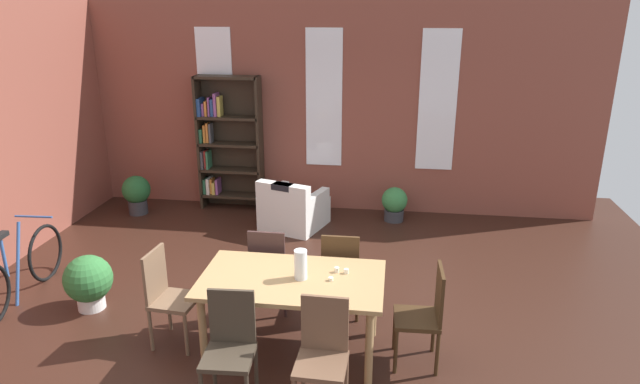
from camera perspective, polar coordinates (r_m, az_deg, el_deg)
ground_plane at (r=5.67m, az=-4.62°, el=-14.42°), size 9.46×9.46×0.00m
back_wall_brick at (r=8.52m, az=0.47°, el=8.64°), size 8.24×0.12×3.18m
window_pane_0 at (r=8.81m, az=-10.70°, el=9.70°), size 0.55×0.02×2.07m
window_pane_1 at (r=8.43m, az=0.41°, el=9.62°), size 0.55×0.02×2.07m
window_pane_2 at (r=8.38m, az=12.09°, el=9.15°), size 0.55×0.02×2.07m
dining_table at (r=5.06m, az=-2.92°, el=-9.77°), size 1.66×0.95×0.78m
vase_on_table at (r=4.94m, az=-2.01°, el=-7.51°), size 0.12×0.12×0.28m
tealight_candle_0 at (r=5.09m, az=2.74°, el=-8.18°), size 0.04×0.04×0.04m
tealight_candle_1 at (r=5.10m, az=1.76°, el=-8.05°), size 0.04×0.04×0.05m
tealight_candle_2 at (r=4.96m, az=1.13°, el=-8.99°), size 0.04×0.04×0.03m
dining_chair_far_right at (r=5.71m, az=2.17°, el=-8.18°), size 0.41×0.41×0.95m
dining_chair_head_left at (r=5.48m, az=-15.50°, el=-10.14°), size 0.43×0.43×0.95m
dining_chair_near_right at (r=4.51m, az=0.26°, el=-16.28°), size 0.41×0.41×0.95m
dining_chair_far_left at (r=5.82m, az=-5.23°, el=-7.69°), size 0.40×0.40×0.95m
dining_chair_head_right at (r=5.09m, az=10.86°, el=-12.20°), size 0.41×0.41×0.95m
dining_chair_near_left at (r=4.65m, az=-9.29°, el=-15.34°), size 0.42×0.42×0.95m
bookshelf_tall at (r=8.73m, az=-9.72°, el=5.09°), size 0.99×0.30×2.09m
armchair_white at (r=8.02m, az=-2.84°, el=-1.82°), size 1.01×1.01×0.75m
bicycle_second at (r=6.91m, az=-28.71°, el=-7.23°), size 0.44×1.72×0.90m
potted_plant_by_shelf at (r=8.98m, az=-18.45°, el=-0.08°), size 0.43×0.43×0.61m
potted_plant_corner at (r=8.34m, az=7.71°, el=-1.14°), size 0.39×0.39×0.52m
potted_plant_window at (r=6.40m, az=-22.85°, el=-8.45°), size 0.51×0.51×0.61m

